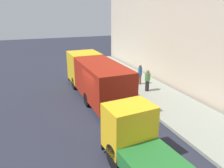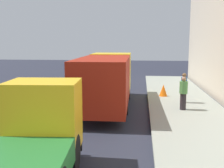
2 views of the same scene
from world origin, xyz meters
TOP-DOWN VIEW (x-y plane):
  - ground at (0.00, 0.00)m, footprint 80.00×80.00m
  - sidewalk at (4.91, 0.00)m, footprint 3.83×30.00m
  - building_facade at (7.33, 0.00)m, footprint 0.50×30.00m
  - large_utility_truck at (0.76, 2.13)m, footprint 2.49×8.45m
  - small_flatbed_truck at (0.00, -6.04)m, footprint 2.27×4.76m
  - pedestrian_walking at (4.92, 3.03)m, footprint 0.40×0.40m
  - pedestrian_standing at (4.66, 1.39)m, footprint 0.56×0.56m
  - traffic_cone_orange at (3.95, 4.80)m, footprint 0.51×0.51m

SIDE VIEW (x-z plane):
  - ground at x=0.00m, z-range 0.00..0.00m
  - sidewalk at x=4.91m, z-range 0.00..0.17m
  - traffic_cone_orange at x=3.95m, z-range 0.17..0.89m
  - pedestrian_standing at x=4.66m, z-range 0.21..1.87m
  - pedestrian_walking at x=4.92m, z-range 0.22..1.87m
  - small_flatbed_truck at x=0.00m, z-range -0.10..2.37m
  - large_utility_truck at x=0.76m, z-range 0.20..2.99m
  - building_facade at x=7.33m, z-range 0.00..12.15m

